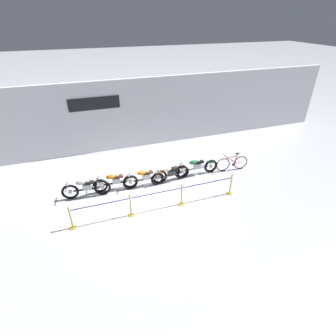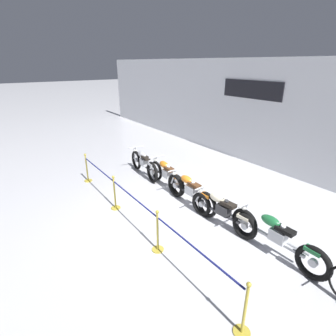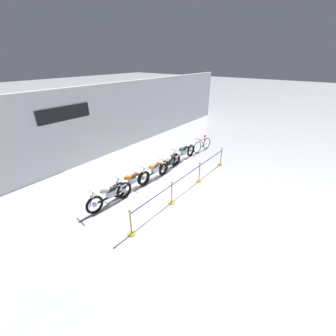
% 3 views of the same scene
% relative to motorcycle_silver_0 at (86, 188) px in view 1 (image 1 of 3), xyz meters
% --- Properties ---
extents(ground_plane, '(120.00, 120.00, 0.00)m').
position_rel_motorcycle_silver_0_xyz_m(ground_plane, '(2.76, -0.59, -0.49)').
color(ground_plane, silver).
extents(back_wall, '(28.00, 0.29, 4.20)m').
position_rel_motorcycle_silver_0_xyz_m(back_wall, '(2.75, 4.53, 1.62)').
color(back_wall, white).
rests_on(back_wall, ground).
extents(motorcycle_silver_0, '(2.20, 0.62, 0.96)m').
position_rel_motorcycle_silver_0_xyz_m(motorcycle_silver_0, '(0.00, 0.00, 0.00)').
color(motorcycle_silver_0, black).
rests_on(motorcycle_silver_0, ground).
extents(motorcycle_orange_1, '(2.14, 0.62, 0.94)m').
position_rel_motorcycle_silver_0_xyz_m(motorcycle_orange_1, '(1.35, 0.11, -0.01)').
color(motorcycle_orange_1, black).
rests_on(motorcycle_orange_1, ground).
extents(motorcycle_orange_2, '(2.22, 0.62, 0.95)m').
position_rel_motorcycle_silver_0_xyz_m(motorcycle_orange_2, '(2.78, -0.04, -0.01)').
color(motorcycle_orange_2, black).
rests_on(motorcycle_orange_2, ground).
extents(motorcycle_cream_3, '(2.09, 0.62, 0.92)m').
position_rel_motorcycle_silver_0_xyz_m(motorcycle_cream_3, '(4.07, -0.05, -0.04)').
color(motorcycle_cream_3, black).
rests_on(motorcycle_cream_3, ground).
extents(motorcycle_green_4, '(2.43, 0.62, 0.95)m').
position_rel_motorcycle_silver_0_xyz_m(motorcycle_green_4, '(5.54, 0.09, -0.02)').
color(motorcycle_green_4, black).
rests_on(motorcycle_green_4, ground).
extents(bicycle, '(1.77, 0.48, 0.98)m').
position_rel_motorcycle_silver_0_xyz_m(bicycle, '(7.59, -0.05, -0.08)').
color(bicycle, black).
rests_on(bicycle, ground).
extents(stanchion_far_left, '(7.17, 0.28, 1.05)m').
position_rel_motorcycle_silver_0_xyz_m(stanchion_far_left, '(1.58, -1.94, 0.21)').
color(stanchion_far_left, gold).
rests_on(stanchion_far_left, ground).
extents(stanchion_mid_left, '(0.28, 0.28, 1.05)m').
position_rel_motorcycle_silver_0_xyz_m(stanchion_mid_left, '(1.66, -1.94, -0.13)').
color(stanchion_mid_left, gold).
rests_on(stanchion_mid_left, ground).
extents(stanchion_mid_right, '(0.28, 0.28, 1.05)m').
position_rel_motorcycle_silver_0_xyz_m(stanchion_mid_right, '(3.93, -1.94, -0.13)').
color(stanchion_mid_right, gold).
rests_on(stanchion_mid_right, ground).
extents(stanchion_far_right, '(0.28, 0.28, 1.05)m').
position_rel_motorcycle_silver_0_xyz_m(stanchion_far_right, '(6.38, -1.94, -0.13)').
color(stanchion_far_right, gold).
rests_on(stanchion_far_right, ground).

